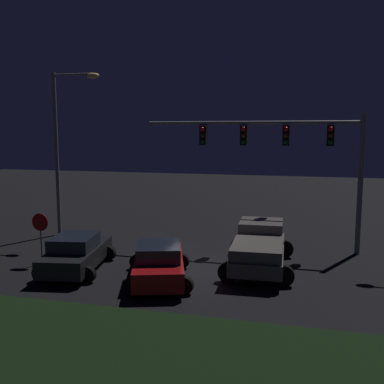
# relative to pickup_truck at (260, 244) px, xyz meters

# --- Properties ---
(ground_plane) EXTENTS (80.00, 80.00, 0.00)m
(ground_plane) POSITION_rel_pickup_truck_xyz_m (-2.74, -0.20, -1.00)
(ground_plane) COLOR black
(grass_median) EXTENTS (25.38, 5.34, 0.10)m
(grass_median) POSITION_rel_pickup_truck_xyz_m (-2.74, -8.37, -0.95)
(grass_median) COLOR black
(grass_median) RESTS_ON ground_plane
(pickup_truck) EXTENTS (3.02, 5.48, 1.80)m
(pickup_truck) POSITION_rel_pickup_truck_xyz_m (0.00, 0.00, 0.00)
(pickup_truck) COLOR #514C47
(pickup_truck) RESTS_ON ground_plane
(car_sedan) EXTENTS (3.30, 4.74, 1.51)m
(car_sedan) POSITION_rel_pickup_truck_xyz_m (-3.53, -2.72, -0.26)
(car_sedan) COLOR maroon
(car_sedan) RESTS_ON ground_plane
(car_sedan_far) EXTENTS (2.96, 4.64, 1.51)m
(car_sedan_far) POSITION_rel_pickup_truck_xyz_m (-7.24, -2.30, -0.26)
(car_sedan_far) COLOR black
(car_sedan_far) RESTS_ON ground_plane
(traffic_signal_gantry) EXTENTS (10.32, 0.56, 6.50)m
(traffic_signal_gantry) POSITION_rel_pickup_truck_xyz_m (0.85, 3.25, 4.03)
(traffic_signal_gantry) COLOR slate
(traffic_signal_gantry) RESTS_ON ground_plane
(street_lamp_left) EXTENTS (2.75, 0.44, 8.80)m
(street_lamp_left) POSITION_rel_pickup_truck_xyz_m (-10.86, 3.32, 4.50)
(street_lamp_left) COLOR slate
(street_lamp_left) RESTS_ON ground_plane
(stop_sign) EXTENTS (0.76, 0.08, 2.23)m
(stop_sign) POSITION_rel_pickup_truck_xyz_m (-9.14, -1.87, 0.56)
(stop_sign) COLOR slate
(stop_sign) RESTS_ON ground_plane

